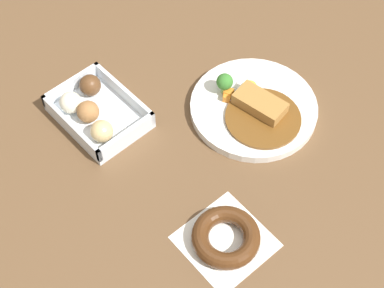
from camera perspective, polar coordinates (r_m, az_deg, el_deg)
ground_plane at (r=1.14m, az=3.95°, el=1.68°), size 1.60×1.60×0.00m
curry_plate at (r=1.16m, az=6.28°, el=3.55°), size 0.26×0.26×0.06m
donut_box at (r=1.15m, az=-9.68°, el=3.23°), size 0.19×0.14×0.06m
chocolate_ring_donut at (r=1.00m, az=3.38°, el=-9.24°), size 0.15×0.15×0.03m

